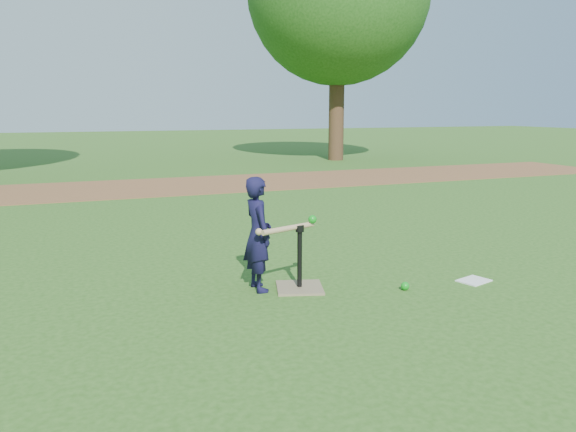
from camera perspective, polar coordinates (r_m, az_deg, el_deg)
name	(u,v)px	position (r m, az deg, el deg)	size (l,w,h in m)	color
ground	(280,286)	(5.45, -0.84, -7.12)	(80.00, 80.00, 0.00)	#285116
dirt_strip	(159,187)	(12.60, -12.94, 2.93)	(24.00, 3.00, 0.01)	brown
child	(258,234)	(5.21, -3.08, -1.84)	(0.39, 0.26, 1.07)	black
wiffle_ball_ground	(405,286)	(5.43, 11.81, -6.98)	(0.08, 0.08, 0.08)	#0D9318
clipboard	(474,281)	(5.88, 18.36, -6.25)	(0.30, 0.23, 0.01)	white
batting_tee	(300,278)	(5.33, 1.18, -6.27)	(0.54, 0.54, 0.61)	#7F6E50
swing_action	(291,227)	(5.16, 0.27, -1.10)	(0.64, 0.25, 0.13)	tan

